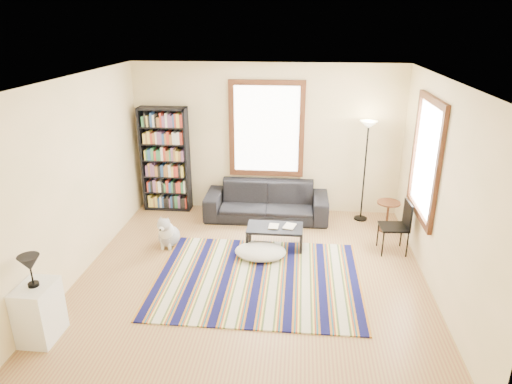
# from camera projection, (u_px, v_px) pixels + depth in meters

# --- Properties ---
(floor) EXTENTS (5.00, 5.00, 0.10)m
(floor) POSITION_uv_depth(u_px,v_px,m) (253.00, 277.00, 6.73)
(floor) COLOR #A08649
(floor) RESTS_ON ground
(ceiling) EXTENTS (5.00, 5.00, 0.10)m
(ceiling) POSITION_uv_depth(u_px,v_px,m) (252.00, 75.00, 5.70)
(ceiling) COLOR white
(ceiling) RESTS_ON floor
(wall_back) EXTENTS (5.00, 0.10, 2.80)m
(wall_back) POSITION_uv_depth(u_px,v_px,m) (267.00, 139.00, 8.58)
(wall_back) COLOR #FFDDAB
(wall_back) RESTS_ON floor
(wall_front) EXTENTS (5.00, 0.10, 2.80)m
(wall_front) POSITION_uv_depth(u_px,v_px,m) (220.00, 287.00, 3.84)
(wall_front) COLOR #FFDDAB
(wall_front) RESTS_ON floor
(wall_left) EXTENTS (0.10, 5.00, 2.80)m
(wall_left) POSITION_uv_depth(u_px,v_px,m) (73.00, 178.00, 6.45)
(wall_left) COLOR #FFDDAB
(wall_left) RESTS_ON floor
(wall_right) EXTENTS (0.10, 5.00, 2.80)m
(wall_right) POSITION_uv_depth(u_px,v_px,m) (445.00, 191.00, 5.98)
(wall_right) COLOR #FFDDAB
(wall_right) RESTS_ON floor
(window_back) EXTENTS (1.20, 0.06, 1.60)m
(window_back) POSITION_uv_depth(u_px,v_px,m) (266.00, 129.00, 8.44)
(window_back) COLOR white
(window_back) RESTS_ON wall_back
(window_right) EXTENTS (0.06, 1.20, 1.60)m
(window_right) POSITION_uv_depth(u_px,v_px,m) (426.00, 159.00, 6.66)
(window_right) COLOR white
(window_right) RESTS_ON wall_right
(rug) EXTENTS (2.92, 2.34, 0.02)m
(rug) POSITION_uv_depth(u_px,v_px,m) (258.00, 278.00, 6.57)
(rug) COLOR #0B0C3A
(rug) RESTS_ON floor
(sofa) EXTENTS (0.90, 2.27, 0.66)m
(sofa) POSITION_uv_depth(u_px,v_px,m) (267.00, 201.00, 8.50)
(sofa) COLOR black
(sofa) RESTS_ON floor
(bookshelf) EXTENTS (0.90, 0.30, 2.00)m
(bookshelf) POSITION_uv_depth(u_px,v_px,m) (166.00, 160.00, 8.69)
(bookshelf) COLOR black
(bookshelf) RESTS_ON floor
(coffee_table) EXTENTS (1.03, 0.83, 0.36)m
(coffee_table) POSITION_uv_depth(u_px,v_px,m) (275.00, 237.00, 7.44)
(coffee_table) COLOR black
(coffee_table) RESTS_ON floor
(book_a) EXTENTS (0.17, 0.22, 0.02)m
(book_a) POSITION_uv_depth(u_px,v_px,m) (269.00, 226.00, 7.38)
(book_a) COLOR beige
(book_a) RESTS_ON coffee_table
(book_b) EXTENTS (0.23, 0.28, 0.02)m
(book_b) POSITION_uv_depth(u_px,v_px,m) (284.00, 225.00, 7.41)
(book_b) COLOR beige
(book_b) RESTS_ON coffee_table
(floor_cushion) EXTENTS (0.97, 0.86, 0.20)m
(floor_cushion) POSITION_uv_depth(u_px,v_px,m) (260.00, 251.00, 7.14)
(floor_cushion) COLOR silver
(floor_cushion) RESTS_ON floor
(floor_lamp) EXTENTS (0.38, 0.38, 1.86)m
(floor_lamp) POSITION_uv_depth(u_px,v_px,m) (364.00, 172.00, 8.21)
(floor_lamp) COLOR black
(floor_lamp) RESTS_ON floor
(side_table) EXTENTS (0.44, 0.44, 0.54)m
(side_table) POSITION_uv_depth(u_px,v_px,m) (387.00, 216.00, 8.00)
(side_table) COLOR #452511
(side_table) RESTS_ON floor
(folding_chair) EXTENTS (0.45, 0.43, 0.86)m
(folding_chair) POSITION_uv_depth(u_px,v_px,m) (394.00, 227.00, 7.21)
(folding_chair) COLOR black
(folding_chair) RESTS_ON floor
(white_cabinet) EXTENTS (0.39, 0.51, 0.70)m
(white_cabinet) POSITION_uv_depth(u_px,v_px,m) (39.00, 312.00, 5.25)
(white_cabinet) COLOR white
(white_cabinet) RESTS_ON floor
(table_lamp) EXTENTS (0.27, 0.27, 0.38)m
(table_lamp) POSITION_uv_depth(u_px,v_px,m) (31.00, 271.00, 5.06)
(table_lamp) COLOR black
(table_lamp) RESTS_ON white_cabinet
(dog) EXTENTS (0.44, 0.58, 0.55)m
(dog) POSITION_uv_depth(u_px,v_px,m) (169.00, 230.00, 7.47)
(dog) COLOR #B6B6B6
(dog) RESTS_ON floor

